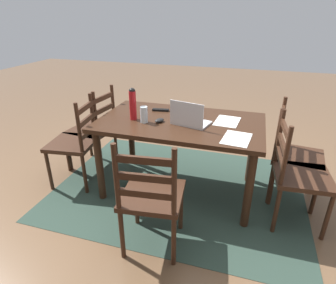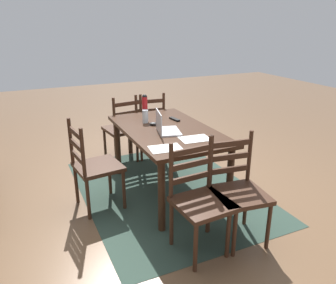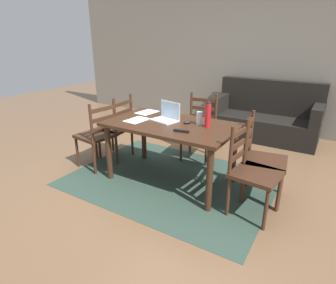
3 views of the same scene
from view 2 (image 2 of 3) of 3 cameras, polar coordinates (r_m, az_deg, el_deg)
The scene contains 15 objects.
ground_plane at distance 3.93m, azimuth -0.11°, elevation -8.21°, with size 14.00×14.00×0.00m, color brown.
area_rug at distance 3.93m, azimuth -0.11°, elevation -8.17°, with size 2.47×1.85×0.01m, color #2D4238.
dining_table at distance 3.67m, azimuth -0.12°, elevation 0.86°, with size 1.52×0.90×0.75m.
chair_left_far at distance 2.82m, azimuth 5.52°, elevation -9.85°, with size 0.47×0.47×0.95m.
chair_right_far at distance 4.61m, azimuth -7.58°, elevation 2.19°, with size 0.49×0.49×0.95m.
chair_far_head at distance 3.50m, azimuth -12.43°, elevation -4.07°, with size 0.49×0.49×0.95m.
chair_left_near at distance 3.00m, azimuth 11.67°, elevation -8.22°, with size 0.49×0.49×0.95m.
chair_right_near at distance 4.71m, azimuth -3.52°, elevation 2.75°, with size 0.48×0.48×0.95m.
laptop at distance 3.50m, azimuth -0.60°, elevation 2.56°, with size 0.36×0.29×0.23m.
water_bottle at distance 3.94m, azimuth -3.96°, elevation 6.02°, with size 0.06×0.06×0.30m.
drinking_glass at distance 3.84m, azimuth -3.89°, elevation 4.36°, with size 0.07×0.07×0.15m, color silver.
computer_mouse at distance 3.75m, azimuth -2.50°, elevation 3.10°, with size 0.06×0.10×0.03m, color black.
tv_remote at distance 3.95m, azimuth 1.12°, elevation 3.90°, with size 0.04×0.17×0.02m, color black.
paper_stack_left at distance 3.07m, azimuth -0.41°, elevation -1.08°, with size 0.21×0.30×0.00m, color white.
paper_stack_right at distance 3.33m, azimuth 4.60°, elevation 0.54°, with size 0.21×0.30×0.00m, color white.
Camera 2 is at (-3.15, 1.45, 1.87)m, focal length 35.89 mm.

